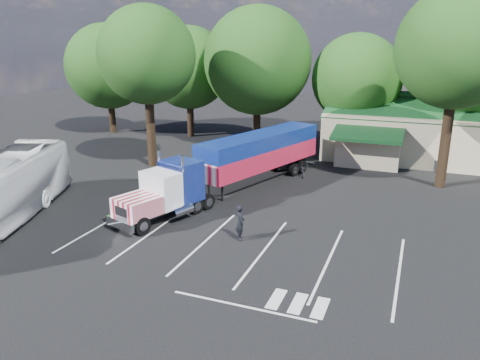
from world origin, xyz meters
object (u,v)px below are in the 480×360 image
(semi_truck, at_px, (239,160))
(bicycle, at_px, (303,171))
(woman, at_px, (240,222))
(silver_sedan, at_px, (420,157))

(semi_truck, height_order, bicycle, semi_truck)
(woman, height_order, bicycle, woman)
(bicycle, distance_m, silver_sedan, 10.52)
(bicycle, bearing_deg, woman, -110.44)
(bicycle, relative_size, silver_sedan, 0.34)
(semi_truck, relative_size, bicycle, 11.64)
(semi_truck, distance_m, woman, 8.28)
(silver_sedan, bearing_deg, bicycle, 157.33)
(semi_truck, bearing_deg, woman, -49.14)
(semi_truck, height_order, silver_sedan, semi_truck)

